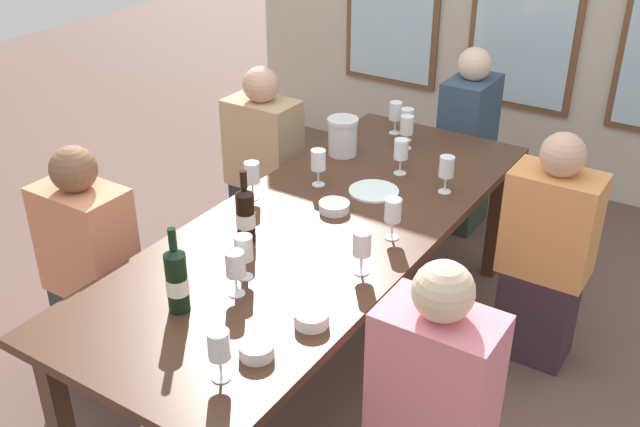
{
  "coord_description": "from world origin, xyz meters",
  "views": [
    {
      "loc": [
        1.46,
        -2.28,
        2.25
      ],
      "look_at": [
        0.0,
        -0.02,
        0.79
      ],
      "focal_mm": 41.54,
      "sensor_mm": 36.0,
      "label": 1
    }
  ],
  "objects": [
    {
      "name": "wine_glass_8",
      "position": [
        0.33,
        -0.24,
        0.86
      ],
      "size": [
        0.07,
        0.07,
        0.17
      ],
      "color": "white",
      "rests_on": "dining_table"
    },
    {
      "name": "tasting_bowl_2",
      "position": [
        0.29,
        -0.84,
        0.76
      ],
      "size": [
        0.11,
        0.11,
        0.05
      ],
      "primitive_type": "cylinder",
      "color": "white",
      "rests_on": "dining_table"
    },
    {
      "name": "white_plate_0",
      "position": [
        0.04,
        0.37,
        0.74
      ],
      "size": [
        0.23,
        0.23,
        0.01
      ],
      "primitive_type": "cylinder",
      "color": "white",
      "rests_on": "dining_table"
    },
    {
      "name": "wine_glass_9",
      "position": [
        0.03,
        -0.61,
        0.86
      ],
      "size": [
        0.07,
        0.07,
        0.17
      ],
      "color": "white",
      "rests_on": "dining_table"
    },
    {
      "name": "wine_glass_3",
      "position": [
        -0.06,
        0.89,
        0.86
      ],
      "size": [
        0.07,
        0.07,
        0.17
      ],
      "color": "white",
      "rests_on": "dining_table"
    },
    {
      "name": "wine_glass_6",
      "position": [
        -0.01,
        -0.5,
        0.86
      ],
      "size": [
        0.07,
        0.07,
        0.17
      ],
      "color": "white",
      "rests_on": "dining_table"
    },
    {
      "name": "ground_plane",
      "position": [
        0.0,
        0.0,
        0.0
      ],
      "size": [
        12.0,
        12.0,
        0.0
      ],
      "primitive_type": "plane",
      "color": "brown"
    },
    {
      "name": "wine_glass_7",
      "position": [
        -0.11,
        0.98,
        0.86
      ],
      "size": [
        0.07,
        0.07,
        0.17
      ],
      "color": "white",
      "rests_on": "dining_table"
    },
    {
      "name": "seated_person_2",
      "position": [
        -0.79,
        0.64,
        0.53
      ],
      "size": [
        0.38,
        0.24,
        1.11
      ],
      "color": "#242735",
      "rests_on": "ground"
    },
    {
      "name": "seated_person_4",
      "position": [
        0.0,
        1.58,
        0.53
      ],
      "size": [
        0.24,
        0.38,
        1.11
      ],
      "color": "#2B3830",
      "rests_on": "ground"
    },
    {
      "name": "dining_table",
      "position": [
        0.0,
        0.0,
        0.67
      ],
      "size": [
        0.94,
        2.46,
        0.74
      ],
      "color": "#452A1C",
      "rests_on": "ground"
    },
    {
      "name": "wine_glass_5",
      "position": [
        0.05,
        0.6,
        0.86
      ],
      "size": [
        0.07,
        0.07,
        0.17
      ],
      "color": "white",
      "rests_on": "dining_table"
    },
    {
      "name": "wine_glass_2",
      "position": [
        -0.38,
        0.02,
        0.86
      ],
      "size": [
        0.07,
        0.07,
        0.17
      ],
      "color": "white",
      "rests_on": "dining_table"
    },
    {
      "name": "metal_pitcher",
      "position": [
        -0.3,
        0.65,
        0.84
      ],
      "size": [
        0.16,
        0.16,
        0.19
      ],
      "color": "silver",
      "rests_on": "dining_table"
    },
    {
      "name": "wine_glass_4",
      "position": [
        0.31,
        0.54,
        0.86
      ],
      "size": [
        0.07,
        0.07,
        0.17
      ],
      "color": "white",
      "rests_on": "dining_table"
    },
    {
      "name": "wine_glass_11",
      "position": [
        0.3,
        0.05,
        0.86
      ],
      "size": [
        0.07,
        0.07,
        0.17
      ],
      "color": "white",
      "rests_on": "dining_table"
    },
    {
      "name": "tasting_bowl_1",
      "position": [
        -0.01,
        0.11,
        0.76
      ],
      "size": [
        0.13,
        0.13,
        0.04
      ],
      "primitive_type": "cylinder",
      "color": "white",
      "rests_on": "dining_table"
    },
    {
      "name": "seated_person_3",
      "position": [
        0.79,
        0.6,
        0.53
      ],
      "size": [
        0.38,
        0.24,
        1.11
      ],
      "color": "#372530",
      "rests_on": "ground"
    },
    {
      "name": "wine_glass_10",
      "position": [
        -0.21,
        0.29,
        0.86
      ],
      "size": [
        0.07,
        0.07,
        0.17
      ],
      "color": "white",
      "rests_on": "dining_table"
    },
    {
      "name": "wine_bottle_1",
      "position": [
        -0.18,
        -0.28,
        0.85
      ],
      "size": [
        0.08,
        0.08,
        0.3
      ],
      "color": "black",
      "rests_on": "dining_table"
    },
    {
      "name": "seated_person_1",
      "position": [
        0.79,
        -0.57,
        0.53
      ],
      "size": [
        0.38,
        0.24,
        1.11
      ],
      "color": "#2B3143",
      "rests_on": "ground"
    },
    {
      "name": "wine_glass_1",
      "position": [
        -0.21,
        1.04,
        0.86
      ],
      "size": [
        0.07,
        0.07,
        0.17
      ],
      "color": "white",
      "rests_on": "dining_table"
    },
    {
      "name": "wine_bottle_0",
      "position": [
        -0.08,
        -0.78,
        0.86
      ],
      "size": [
        0.08,
        0.08,
        0.32
      ],
      "color": "black",
      "rests_on": "dining_table"
    },
    {
      "name": "wine_glass_0",
      "position": [
        0.27,
        -0.98,
        0.86
      ],
      "size": [
        0.07,
        0.07,
        0.17
      ],
      "color": "white",
      "rests_on": "dining_table"
    },
    {
      "name": "seated_person_0",
      "position": [
        -0.79,
        -0.58,
        0.53
      ],
      "size": [
        0.38,
        0.24,
        1.11
      ],
      "color": "#363734",
      "rests_on": "ground"
    },
    {
      "name": "tasting_bowl_0",
      "position": [
        0.35,
        -0.61,
        0.76
      ],
      "size": [
        0.12,
        0.12,
        0.05
      ],
      "primitive_type": "cylinder",
      "color": "white",
      "rests_on": "dining_table"
    }
  ]
}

